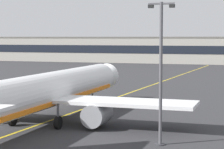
# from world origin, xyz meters

# --- Properties ---
(taxiway_centreline) EXTENTS (11.37, 179.68, 0.01)m
(taxiway_centreline) POSITION_xyz_m (0.00, 30.00, 0.00)
(taxiway_centreline) COLOR yellow
(taxiway_centreline) RESTS_ON ground
(airliner_foreground) EXTENTS (32.03, 41.42, 11.65)m
(airliner_foreground) POSITION_xyz_m (-0.77, 12.33, 3.37)
(airliner_foreground) COLOR white
(airliner_foreground) RESTS_ON ground
(apron_lamp_post) EXTENTS (2.24, 0.90, 12.14)m
(apron_lamp_post) POSITION_xyz_m (12.92, 7.18, 6.37)
(apron_lamp_post) COLOR #515156
(apron_lamp_post) RESTS_ON ground
(terminal_building) EXTENTS (162.63, 12.40, 9.44)m
(terminal_building) POSITION_xyz_m (-2.84, 128.88, 4.73)
(terminal_building) COLOR #9E998E
(terminal_building) RESTS_ON ground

